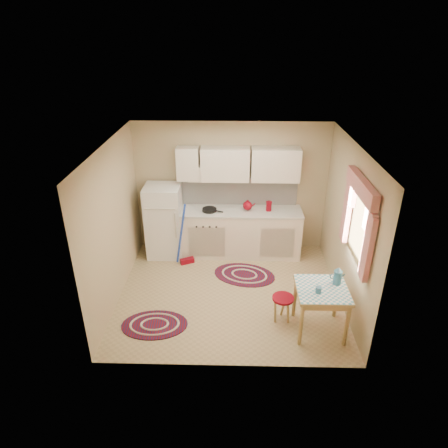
{
  "coord_description": "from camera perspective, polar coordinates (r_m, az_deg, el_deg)",
  "views": [
    {
      "loc": [
        0.05,
        -5.46,
        4.0
      ],
      "look_at": [
        -0.1,
        0.25,
        1.15
      ],
      "focal_mm": 32.0,
      "sensor_mm": 36.0,
      "label": 1
    }
  ],
  "objects": [
    {
      "name": "rug_left",
      "position": [
        6.21,
        -9.89,
        -13.99
      ],
      "size": [
        1.02,
        0.71,
        0.02
      ],
      "primitive_type": null,
      "rotation": [
        0.0,
        0.0,
        0.06
      ],
      "color": "maroon",
      "rests_on": "ground"
    },
    {
      "name": "rug_center",
      "position": [
        7.19,
        2.92,
        -7.25
      ],
      "size": [
        1.24,
        0.98,
        0.02
      ],
      "primitive_type": null,
      "rotation": [
        0.0,
        0.0,
        -0.26
      ],
      "color": "maroon",
      "rests_on": "ground"
    },
    {
      "name": "frying_pan",
      "position": [
        7.38,
        -2.1,
        2.03
      ],
      "size": [
        0.35,
        0.35,
        0.05
      ],
      "primitive_type": "cylinder",
      "rotation": [
        0.0,
        0.0,
        -0.38
      ],
      "color": "black",
      "rests_on": "countertop"
    },
    {
      "name": "red_kettle",
      "position": [
        7.39,
        3.37,
        2.64
      ],
      "size": [
        0.22,
        0.21,
        0.19
      ],
      "primitive_type": null,
      "rotation": [
        0.0,
        0.0,
        0.22
      ],
      "color": "maroon",
      "rests_on": "countertop"
    },
    {
      "name": "red_canister",
      "position": [
        7.42,
        6.42,
        2.48
      ],
      "size": [
        0.13,
        0.13,
        0.16
      ],
      "primitive_type": "cylinder",
      "rotation": [
        0.0,
        0.0,
        0.38
      ],
      "color": "maroon",
      "rests_on": "countertop"
    },
    {
      "name": "base_cabinets",
      "position": [
        7.64,
        2.38,
        -1.31
      ],
      "size": [
        2.25,
        0.6,
        0.88
      ],
      "primitive_type": "cube",
      "color": "white",
      "rests_on": "ground"
    },
    {
      "name": "mug",
      "position": [
        5.65,
        13.34,
        -9.18
      ],
      "size": [
        0.1,
        0.1,
        0.1
      ],
      "primitive_type": "cylinder",
      "rotation": [
        0.0,
        0.0,
        -0.3
      ],
      "color": "teal",
      "rests_on": "table"
    },
    {
      "name": "table",
      "position": [
        5.99,
        13.51,
        -11.81
      ],
      "size": [
        0.72,
        0.72,
        0.72
      ],
      "primitive_type": "cube",
      "color": "tan",
      "rests_on": "ground"
    },
    {
      "name": "countertop",
      "position": [
        7.44,
        2.45,
        1.83
      ],
      "size": [
        2.27,
        0.62,
        0.04
      ],
      "primitive_type": "cube",
      "color": "beige",
      "rests_on": "base_cabinets"
    },
    {
      "name": "coffee_pot",
      "position": [
        5.85,
        15.95,
        -7.1
      ],
      "size": [
        0.17,
        0.15,
        0.29
      ],
      "primitive_type": null,
      "rotation": [
        0.0,
        0.0,
        -0.23
      ],
      "color": "teal",
      "rests_on": "table"
    },
    {
      "name": "broom",
      "position": [
        7.26,
        -5.46,
        -1.56
      ],
      "size": [
        0.3,
        0.23,
        1.2
      ],
      "primitive_type": null,
      "rotation": [
        0.0,
        0.0,
        0.43
      ],
      "color": "blue",
      "rests_on": "ground"
    },
    {
      "name": "stool",
      "position": [
        6.15,
        8.32,
        -11.88
      ],
      "size": [
        0.4,
        0.4,
        0.42
      ],
      "primitive_type": "cylinder",
      "rotation": [
        0.0,
        0.0,
        -0.27
      ],
      "color": "maroon",
      "rests_on": "ground"
    },
    {
      "name": "fridge",
      "position": [
        7.59,
        -8.54,
        0.4
      ],
      "size": [
        0.65,
        0.6,
        1.4
      ],
      "primitive_type": "cube",
      "color": "white",
      "rests_on": "ground"
    },
    {
      "name": "room_shell",
      "position": [
        6.18,
        2.35,
        3.6
      ],
      "size": [
        3.64,
        3.6,
        2.52
      ],
      "color": "tan",
      "rests_on": "ground"
    }
  ]
}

